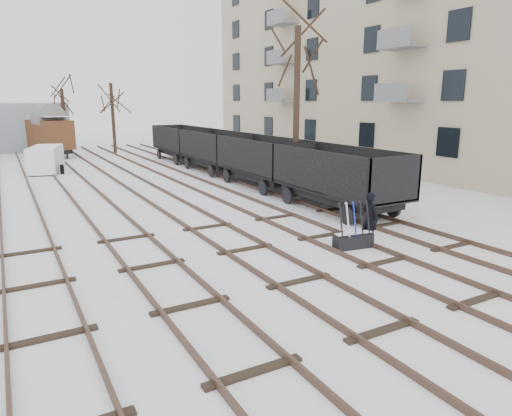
{
  "coord_description": "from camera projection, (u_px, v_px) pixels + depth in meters",
  "views": [
    {
      "loc": [
        -6.38,
        -9.15,
        4.59
      ],
      "look_at": [
        0.65,
        3.46,
        1.2
      ],
      "focal_mm": 32.0,
      "sensor_mm": 36.0,
      "label": 1
    }
  ],
  "objects": [
    {
      "name": "apartment_block",
      "position": [
        426.0,
        50.0,
        31.38
      ],
      "size": [
        10.12,
        45.0,
        16.1
      ],
      "color": "#C0B394",
      "rests_on": "ground"
    },
    {
      "name": "tree_near",
      "position": [
        296.0,
        114.0,
        21.74
      ],
      "size": [
        0.3,
        0.3,
        7.95
      ],
      "primitive_type": "cylinder",
      "color": "black",
      "rests_on": "ground"
    },
    {
      "name": "ground_frame",
      "position": [
        353.0,
        240.0,
        14.55
      ],
      "size": [
        1.34,
        0.59,
        1.49
      ],
      "rotation": [
        0.0,
        0.0,
        -0.13
      ],
      "color": "black",
      "rests_on": "ground"
    },
    {
      "name": "freight_wagon_d",
      "position": [
        181.0,
        148.0,
        35.79
      ],
      "size": [
        2.6,
        6.51,
        2.66
      ],
      "color": "black",
      "rests_on": "ground"
    },
    {
      "name": "freight_wagon_b",
      "position": [
        263.0,
        168.0,
        24.91
      ],
      "size": [
        2.6,
        6.51,
        2.66
      ],
      "color": "black",
      "rests_on": "ground"
    },
    {
      "name": "tracks",
      "position": [
        149.0,
        191.0,
        23.46
      ],
      "size": [
        13.9,
        52.0,
        0.16
      ],
      "color": "black",
      "rests_on": "ground"
    },
    {
      "name": "shed_right",
      "position": [
        27.0,
        126.0,
        43.45
      ],
      "size": [
        7.0,
        6.0,
        4.5
      ],
      "color": "gray",
      "rests_on": "ground"
    },
    {
      "name": "freight_wagon_c",
      "position": [
        215.0,
        156.0,
        30.35
      ],
      "size": [
        2.6,
        6.51,
        2.66
      ],
      "color": "black",
      "rests_on": "ground"
    },
    {
      "name": "tree_far_left",
      "position": [
        64.0,
        121.0,
        41.98
      ],
      "size": [
        0.3,
        0.3,
        5.68
      ],
      "primitive_type": "cylinder",
      "color": "black",
      "rests_on": "ground"
    },
    {
      "name": "freight_wagon_a",
      "position": [
        338.0,
        187.0,
        19.47
      ],
      "size": [
        2.6,
        6.51,
        2.66
      ],
      "color": "black",
      "rests_on": "ground"
    },
    {
      "name": "box_van_wagon",
      "position": [
        50.0,
        134.0,
        37.48
      ],
      "size": [
        3.61,
        4.97,
        3.41
      ],
      "rotation": [
        0.0,
        0.0,
        0.31
      ],
      "color": "black",
      "rests_on": "ground"
    },
    {
      "name": "worker",
      "position": [
        370.0,
        218.0,
        14.85
      ],
      "size": [
        0.44,
        0.65,
        1.73
      ],
      "primitive_type": "imported",
      "rotation": [
        0.0,
        0.0,
        1.61
      ],
      "color": "black",
      "rests_on": "ground"
    },
    {
      "name": "ground",
      "position": [
        299.0,
        282.0,
        11.85
      ],
      "size": [
        120.0,
        120.0,
        0.0
      ],
      "primitive_type": "plane",
      "color": "white",
      "rests_on": "ground"
    },
    {
      "name": "panel_van",
      "position": [
        46.0,
        159.0,
        29.94
      ],
      "size": [
        2.62,
        4.18,
        1.71
      ],
      "rotation": [
        0.0,
        0.0,
        -0.26
      ],
      "color": "white",
      "rests_on": "ground"
    },
    {
      "name": "tree_far_right",
      "position": [
        113.0,
        119.0,
        40.71
      ],
      "size": [
        0.3,
        0.3,
        6.14
      ],
      "primitive_type": "cylinder",
      "color": "black",
      "rests_on": "ground"
    }
  ]
}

